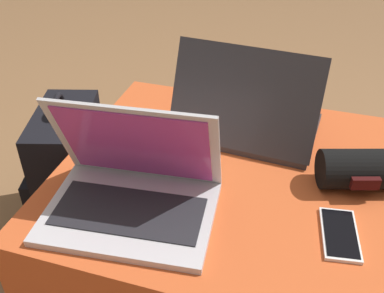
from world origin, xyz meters
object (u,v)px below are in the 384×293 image
object	(u,v)px
cell_phone	(340,234)
wrist_brace	(358,169)
laptop_far	(245,117)
backpack	(68,169)
laptop_near	(132,189)

from	to	relation	value
cell_phone	wrist_brace	size ratio (longest dim) A/B	0.79
laptop_far	backpack	distance (m)	0.59
cell_phone	wrist_brace	bearing A→B (deg)	73.26
cell_phone	wrist_brace	distance (m)	0.18
cell_phone	laptop_near	bearing A→B (deg)	177.50
laptop_far	wrist_brace	world-z (taller)	laptop_far
laptop_near	cell_phone	size ratio (longest dim) A/B	2.50
backpack	laptop_near	bearing A→B (deg)	35.31
backpack	wrist_brace	world-z (taller)	wrist_brace
cell_phone	backpack	bearing A→B (deg)	154.40
laptop_far	wrist_brace	size ratio (longest dim) A/B	2.01
laptop_far	cell_phone	distance (m)	0.41
laptop_far	backpack	size ratio (longest dim) A/B	0.84
backpack	wrist_brace	xyz separation A→B (m)	(0.82, -0.07, 0.25)
laptop_near	wrist_brace	world-z (taller)	laptop_near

